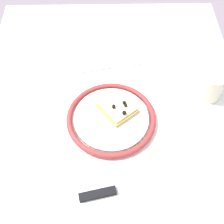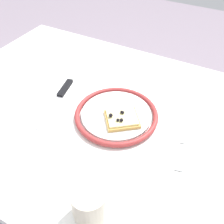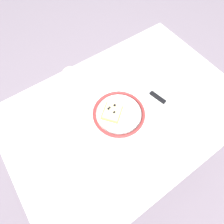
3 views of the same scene
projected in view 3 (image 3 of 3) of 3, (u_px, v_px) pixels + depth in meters
ground_plane at (120, 154)px, 1.57m from camera, size 6.00×6.00×0.00m
dining_table at (125, 118)px, 1.00m from camera, size 1.14×0.78×0.74m
plate at (118, 113)px, 0.90m from camera, size 0.25×0.25×0.02m
pizza_slice_near at (112, 112)px, 0.89m from camera, size 0.12×0.12×0.03m
knife at (153, 94)px, 0.96m from camera, size 0.07×0.24×0.01m
fork at (82, 137)px, 0.85m from camera, size 0.06×0.20×0.00m
cup at (72, 78)px, 0.96m from camera, size 0.07×0.07×0.09m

